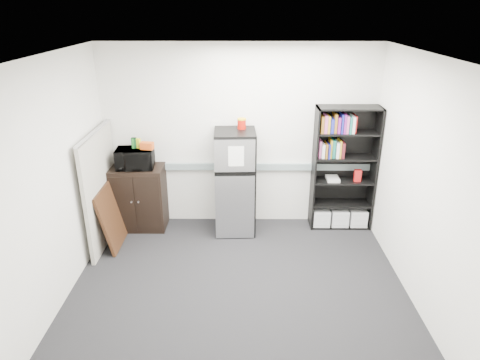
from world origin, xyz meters
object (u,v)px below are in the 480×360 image
at_px(microwave, 135,158).
at_px(refrigerator, 235,182).
at_px(cubicle_partition, 101,189).
at_px(cabinet, 139,198).
at_px(bookshelf, 343,170).

bearing_deg(microwave, refrigerator, -6.78).
relative_size(cubicle_partition, microwave, 3.08).
bearing_deg(cubicle_partition, cabinet, 46.46).
xyz_separation_m(bookshelf, cubicle_partition, (-3.43, -0.49, -0.10)).
xyz_separation_m(cubicle_partition, cabinet, (0.40, 0.42, -0.33)).
bearing_deg(bookshelf, cubicle_partition, -171.94).
relative_size(bookshelf, cabinet, 1.92).
bearing_deg(bookshelf, cabinet, -178.78).
bearing_deg(bookshelf, refrigerator, -174.80).
height_order(bookshelf, microwave, bookshelf).
height_order(bookshelf, cabinet, bookshelf).
distance_m(bookshelf, cabinet, 3.06).
relative_size(cubicle_partition, cabinet, 1.68).
relative_size(microwave, refrigerator, 0.34).
bearing_deg(refrigerator, bookshelf, 3.06).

